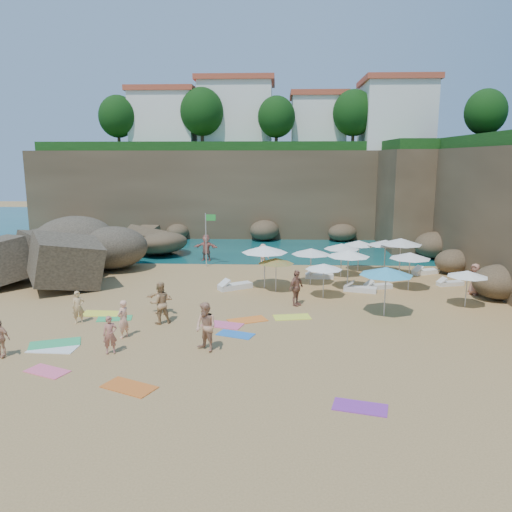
{
  "coord_description": "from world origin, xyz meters",
  "views": [
    {
      "loc": [
        3.18,
        -24.16,
        7.37
      ],
      "look_at": [
        2.0,
        3.0,
        2.0
      ],
      "focal_mm": 35.0,
      "sensor_mm": 36.0,
      "label": 1
    }
  ],
  "objects_px": {
    "rock_outcrop": "(83,278)",
    "person_stand_5": "(206,248)",
    "person_stand_6": "(123,319)",
    "parasol_0": "(265,249)",
    "parasol_1": "(359,243)",
    "person_stand_1": "(160,303)",
    "lounger_0": "(235,286)",
    "person_stand_3": "(296,288)",
    "parasol_2": "(311,251)",
    "person_stand_0": "(78,307)",
    "person_stand_4": "(474,279)",
    "flag_pole": "(208,233)",
    "person_stand_2": "(263,254)"
  },
  "relations": [
    {
      "from": "rock_outcrop",
      "to": "person_stand_5",
      "type": "distance_m",
      "value": 8.97
    },
    {
      "from": "lounger_0",
      "to": "person_stand_6",
      "type": "relative_size",
      "value": 1.23
    },
    {
      "from": "person_stand_1",
      "to": "person_stand_2",
      "type": "relative_size",
      "value": 1.31
    },
    {
      "from": "parasol_1",
      "to": "person_stand_1",
      "type": "xyz_separation_m",
      "value": [
        -10.61,
        -11.17,
        -0.91
      ]
    },
    {
      "from": "person_stand_4",
      "to": "person_stand_5",
      "type": "height_order",
      "value": "person_stand_5"
    },
    {
      "from": "parasol_1",
      "to": "lounger_0",
      "type": "relative_size",
      "value": 1.09
    },
    {
      "from": "parasol_2",
      "to": "person_stand_1",
      "type": "distance_m",
      "value": 10.36
    },
    {
      "from": "parasol_2",
      "to": "person_stand_2",
      "type": "relative_size",
      "value": 1.58
    },
    {
      "from": "person_stand_6",
      "to": "parasol_2",
      "type": "bearing_deg",
      "value": 162.37
    },
    {
      "from": "flag_pole",
      "to": "person_stand_5",
      "type": "distance_m",
      "value": 2.42
    },
    {
      "from": "flag_pole",
      "to": "person_stand_5",
      "type": "height_order",
      "value": "flag_pole"
    },
    {
      "from": "parasol_2",
      "to": "person_stand_5",
      "type": "bearing_deg",
      "value": 136.92
    },
    {
      "from": "parasol_0",
      "to": "person_stand_3",
      "type": "distance_m",
      "value": 4.01
    },
    {
      "from": "rock_outcrop",
      "to": "person_stand_3",
      "type": "distance_m",
      "value": 14.23
    },
    {
      "from": "parasol_2",
      "to": "lounger_0",
      "type": "bearing_deg",
      "value": -164.53
    },
    {
      "from": "flag_pole",
      "to": "person_stand_6",
      "type": "xyz_separation_m",
      "value": [
        -1.6,
        -13.95,
        -1.55
      ]
    },
    {
      "from": "parasol_1",
      "to": "person_stand_3",
      "type": "height_order",
      "value": "parasol_1"
    },
    {
      "from": "person_stand_5",
      "to": "person_stand_6",
      "type": "relative_size",
      "value": 1.2
    },
    {
      "from": "parasol_2",
      "to": "person_stand_1",
      "type": "height_order",
      "value": "parasol_2"
    },
    {
      "from": "flag_pole",
      "to": "parasol_1",
      "type": "bearing_deg",
      "value": -5.16
    },
    {
      "from": "person_stand_1",
      "to": "person_stand_3",
      "type": "xyz_separation_m",
      "value": [
        6.22,
        3.04,
        -0.04
      ]
    },
    {
      "from": "parasol_0",
      "to": "person_stand_3",
      "type": "bearing_deg",
      "value": -63.46
    },
    {
      "from": "parasol_2",
      "to": "person_stand_3",
      "type": "relative_size",
      "value": 1.25
    },
    {
      "from": "rock_outcrop",
      "to": "person_stand_6",
      "type": "relative_size",
      "value": 5.54
    },
    {
      "from": "lounger_0",
      "to": "person_stand_0",
      "type": "bearing_deg",
      "value": -168.3
    },
    {
      "from": "person_stand_4",
      "to": "person_stand_5",
      "type": "relative_size",
      "value": 0.9
    },
    {
      "from": "parasol_0",
      "to": "person_stand_2",
      "type": "height_order",
      "value": "parasol_0"
    },
    {
      "from": "rock_outcrop",
      "to": "flag_pole",
      "type": "bearing_deg",
      "value": 26.04
    },
    {
      "from": "rock_outcrop",
      "to": "lounger_0",
      "type": "height_order",
      "value": "rock_outcrop"
    },
    {
      "from": "person_stand_6",
      "to": "person_stand_3",
      "type": "bearing_deg",
      "value": 148.25
    },
    {
      "from": "rock_outcrop",
      "to": "person_stand_5",
      "type": "bearing_deg",
      "value": 38.5
    },
    {
      "from": "person_stand_0",
      "to": "person_stand_5",
      "type": "xyz_separation_m",
      "value": [
        3.79,
        14.15,
        0.22
      ]
    },
    {
      "from": "person_stand_0",
      "to": "person_stand_1",
      "type": "height_order",
      "value": "person_stand_1"
    },
    {
      "from": "person_stand_6",
      "to": "person_stand_5",
      "type": "bearing_deg",
      "value": -159.81
    },
    {
      "from": "person_stand_2",
      "to": "flag_pole",
      "type": "bearing_deg",
      "value": 42.97
    },
    {
      "from": "person_stand_0",
      "to": "person_stand_3",
      "type": "relative_size",
      "value": 0.81
    },
    {
      "from": "rock_outcrop",
      "to": "person_stand_6",
      "type": "distance_m",
      "value": 11.87
    },
    {
      "from": "flag_pole",
      "to": "parasol_2",
      "type": "xyz_separation_m",
      "value": [
        6.74,
        -4.73,
        -0.36
      ]
    },
    {
      "from": "person_stand_2",
      "to": "person_stand_3",
      "type": "relative_size",
      "value": 0.79
    },
    {
      "from": "lounger_0",
      "to": "person_stand_6",
      "type": "height_order",
      "value": "person_stand_6"
    },
    {
      "from": "rock_outcrop",
      "to": "flag_pole",
      "type": "distance_m",
      "value": 8.54
    },
    {
      "from": "parasol_0",
      "to": "person_stand_3",
      "type": "relative_size",
      "value": 1.44
    },
    {
      "from": "person_stand_6",
      "to": "parasol_0",
      "type": "bearing_deg",
      "value": 170.17
    },
    {
      "from": "person_stand_4",
      "to": "parasol_0",
      "type": "bearing_deg",
      "value": -132.61
    },
    {
      "from": "parasol_1",
      "to": "person_stand_1",
      "type": "bearing_deg",
      "value": -133.53
    },
    {
      "from": "person_stand_1",
      "to": "person_stand_6",
      "type": "height_order",
      "value": "person_stand_1"
    },
    {
      "from": "lounger_0",
      "to": "person_stand_1",
      "type": "xyz_separation_m",
      "value": [
        -2.86,
        -6.15,
        0.8
      ]
    },
    {
      "from": "lounger_0",
      "to": "person_stand_2",
      "type": "distance_m",
      "value": 6.9
    },
    {
      "from": "parasol_2",
      "to": "person_stand_4",
      "type": "height_order",
      "value": "parasol_2"
    },
    {
      "from": "rock_outcrop",
      "to": "person_stand_4",
      "type": "relative_size",
      "value": 5.15
    }
  ]
}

